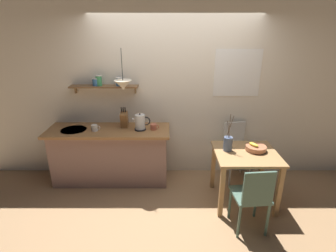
# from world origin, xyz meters

# --- Properties ---
(ground_plane) EXTENTS (14.00, 14.00, 0.00)m
(ground_plane) POSITION_xyz_m (0.00, 0.00, 0.00)
(ground_plane) COLOR #A87F56
(back_wall) EXTENTS (6.80, 0.11, 2.70)m
(back_wall) POSITION_xyz_m (0.20, 0.65, 1.35)
(back_wall) COLOR silver
(back_wall) RESTS_ON ground_plane
(kitchen_counter) EXTENTS (1.83, 0.63, 0.88)m
(kitchen_counter) POSITION_xyz_m (-1.00, 0.32, 0.45)
(kitchen_counter) COLOR gray
(kitchen_counter) RESTS_ON ground_plane
(wall_shelf) EXTENTS (1.01, 0.20, 0.29)m
(wall_shelf) POSITION_xyz_m (-1.05, 0.49, 1.52)
(wall_shelf) COLOR brown
(dining_table) EXTENTS (0.83, 0.76, 0.76)m
(dining_table) POSITION_xyz_m (0.93, -0.23, 0.62)
(dining_table) COLOR tan
(dining_table) RESTS_ON ground_plane
(dining_chair_near) EXTENTS (0.44, 0.43, 0.88)m
(dining_chair_near) POSITION_xyz_m (0.87, -0.82, 0.50)
(dining_chair_near) COLOR #4C6B5B
(dining_chair_near) RESTS_ON ground_plane
(dining_chair_far) EXTENTS (0.46, 0.45, 0.91)m
(dining_chair_far) POSITION_xyz_m (0.97, 0.41, 0.51)
(dining_chair_far) COLOR silver
(dining_chair_far) RESTS_ON ground_plane
(fruit_bowl) EXTENTS (0.27, 0.27, 0.11)m
(fruit_bowl) POSITION_xyz_m (1.07, -0.17, 0.80)
(fruit_bowl) COLOR #BC704C
(fruit_bowl) RESTS_ON dining_table
(twig_vase) EXTENTS (0.12, 0.12, 0.52)m
(twig_vase) POSITION_xyz_m (0.70, -0.17, 0.86)
(twig_vase) COLOR #475675
(twig_vase) RESTS_ON dining_table
(electric_kettle) EXTENTS (0.26, 0.17, 0.26)m
(electric_kettle) POSITION_xyz_m (-0.51, 0.28, 1.00)
(electric_kettle) COLOR black
(electric_kettle) RESTS_ON kitchen_counter
(knife_block) EXTENTS (0.10, 0.19, 0.33)m
(knife_block) POSITION_xyz_m (-0.77, 0.38, 1.01)
(knife_block) COLOR brown
(knife_block) RESTS_ON kitchen_counter
(coffee_mug_by_sink) EXTENTS (0.13, 0.09, 0.10)m
(coffee_mug_by_sink) POSITION_xyz_m (-1.18, 0.23, 0.93)
(coffee_mug_by_sink) COLOR white
(coffee_mug_by_sink) RESTS_ON kitchen_counter
(coffee_mug_spare) EXTENTS (0.13, 0.09, 0.09)m
(coffee_mug_spare) POSITION_xyz_m (-0.32, 0.28, 0.92)
(coffee_mug_spare) COLOR #C6664C
(coffee_mug_spare) RESTS_ON kitchen_counter
(pendant_lamp) EXTENTS (0.25, 0.25, 0.55)m
(pendant_lamp) POSITION_xyz_m (-0.73, 0.26, 1.56)
(pendant_lamp) COLOR black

